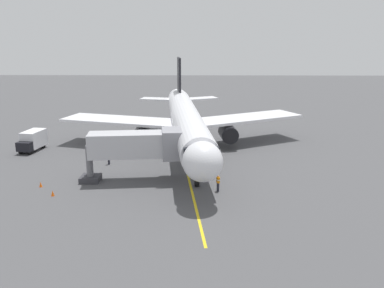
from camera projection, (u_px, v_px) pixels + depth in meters
name	position (u px, v px, depth m)	size (l,w,h in m)	color
ground_plane	(193.00, 148.00, 55.04)	(220.00, 220.00, 0.00)	#4C4C4F
apron_lead_in_line	(185.00, 164.00, 48.11)	(0.24, 40.00, 0.01)	yellow
airplane	(186.00, 121.00, 53.16)	(34.60, 40.34, 11.50)	white
jet_bridge	(143.00, 145.00, 41.89)	(11.51, 4.00, 5.40)	#B7B7BC
ground_crew_marshaller	(218.00, 183.00, 39.38)	(0.35, 0.45, 1.71)	#23232D
ground_crew_wing_walker	(109.00, 157.00, 47.81)	(0.47, 0.43, 1.71)	#23232D
box_truck_near_nose	(32.00, 140.00, 53.55)	(2.68, 4.86, 2.62)	black
safety_cone_nose_left	(53.00, 193.00, 38.33)	(0.32, 0.32, 0.55)	#F2590F
safety_cone_nose_right	(41.00, 184.00, 40.65)	(0.32, 0.32, 0.55)	#F2590F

